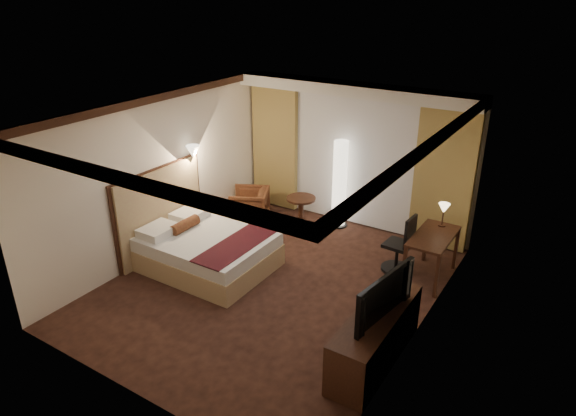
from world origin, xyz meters
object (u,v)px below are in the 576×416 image
Objects in this scene: side_table at (301,212)px; dresser at (376,337)px; office_chair at (398,243)px; desk at (431,257)px; floor_lamp at (340,184)px; television at (377,289)px; armchair at (250,203)px; bed at (208,251)px.

dresser is at bearing -45.37° from side_table.
office_chair reaches higher than side_table.
office_chair is 2.29m from dresser.
desk is at bearing 9.11° from office_chair.
floor_lamp reaches higher than side_table.
office_chair is at bearing 104.80° from dresser.
television is (0.55, -2.20, 0.52)m from office_chair.
armchair is 0.62× the size of television.
armchair is (-0.51, 1.83, 0.07)m from bed.
side_table is at bearing 169.54° from desk.
television is (0.02, -2.25, 0.64)m from desk.
office_chair is at bearing -14.27° from side_table.
side_table is at bearing -142.30° from floor_lamp.
television is at bearing -56.45° from floor_lamp.
dresser is (0.58, -2.20, -0.15)m from office_chair.
floor_lamp is 2.34m from desk.
office_chair is 0.56× the size of dresser.
desk reaches higher than side_table.
desk is (3.66, -0.21, 0.02)m from armchair.
floor_lamp is at bearing 123.92° from dresser.
bed is at bearing -103.19° from side_table.
floor_lamp is 1.48× the size of television.
side_table is at bearing 169.48° from office_chair.
bed is at bearing 87.89° from television.
floor_lamp is (1.06, 2.54, 0.56)m from bed.
armchair is at bearing 146.35° from dresser.
office_chair is (-0.53, -0.05, 0.12)m from desk.
floor_lamp is at bearing 151.59° from office_chair.
dresser is (2.14, -3.19, -0.50)m from floor_lamp.
bed is 1.16× the size of floor_lamp.
armchair is 0.40× the size of dresser.
dresser is (2.71, -2.75, 0.04)m from side_table.
television reaches higher than office_chair.
dresser is (3.71, -2.47, -0.01)m from armchair.
bed is 1.12× the size of dresser.
floor_lamp is at bearing 87.97° from armchair.
armchair reaches higher than side_table.
bed is 1.73× the size of television.
desk is 0.62× the size of dresser.
television reaches higher than desk.
bed is 2.16m from side_table.
side_table is at bearing 134.63° from dresser.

